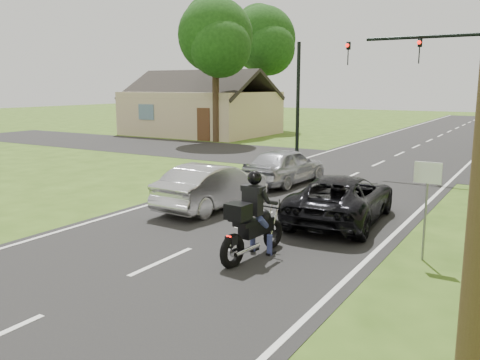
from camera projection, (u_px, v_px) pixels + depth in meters
name	position (u px, v px, depth m)	size (l,w,h in m)	color
ground	(162.00, 262.00, 10.75)	(140.00, 140.00, 0.00)	#345016
road	(333.00, 184.00, 19.16)	(8.00, 100.00, 0.01)	black
cross_road	(378.00, 164.00, 24.21)	(60.00, 7.00, 0.01)	black
motorcycle_rider	(252.00, 224.00, 10.86)	(0.66, 2.25, 1.94)	black
dark_suv	(342.00, 198.00, 13.83)	(2.14, 4.64, 1.29)	black
silver_sedan	(213.00, 186.00, 15.33)	(1.44, 4.13, 1.36)	silver
silver_suv	(285.00, 166.00, 19.11)	(1.63, 4.06, 1.38)	#B0B1B8
traffic_signal	(453.00, 74.00, 20.07)	(6.38, 0.44, 6.00)	black
signal_pole_far	(298.00, 98.00, 27.99)	(0.20, 0.20, 6.00)	black
sign_white	(427.00, 187.00, 10.58)	(0.55, 0.07, 2.12)	slate
tree_left_near	(217.00, 40.00, 32.16)	(5.12, 4.96, 9.22)	#332316
tree_left_far	(265.00, 42.00, 41.44)	(5.76, 5.58, 10.14)	#332316
house	(202.00, 111.00, 38.75)	(10.20, 8.00, 4.84)	tan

